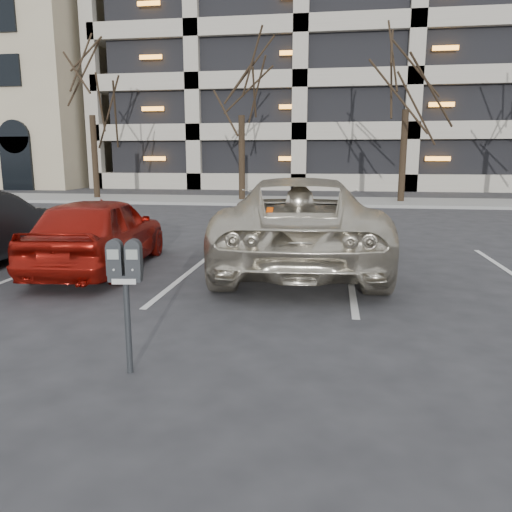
% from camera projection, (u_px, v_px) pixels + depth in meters
% --- Properties ---
extents(ground, '(140.00, 140.00, 0.00)m').
position_uv_depth(ground, '(250.00, 308.00, 6.74)').
color(ground, '#28282B').
rests_on(ground, ground).
extents(sidewalk, '(80.00, 4.00, 0.12)m').
position_uv_depth(sidewalk, '(308.00, 201.00, 22.24)').
color(sidewalk, gray).
rests_on(sidewalk, ground).
extents(stall_lines, '(16.90, 5.20, 0.00)m').
position_uv_depth(stall_lines, '(195.00, 267.00, 9.17)').
color(stall_lines, silver).
rests_on(stall_lines, ground).
extents(parking_garage, '(52.00, 20.00, 19.00)m').
position_uv_depth(parking_garage, '(490.00, 54.00, 35.96)').
color(parking_garage, black).
rests_on(parking_garage, ground).
extents(tree_a, '(3.80, 3.80, 8.64)m').
position_uv_depth(tree_a, '(89.00, 61.00, 22.51)').
color(tree_a, black).
rests_on(tree_a, ground).
extents(tree_b, '(3.71, 3.71, 8.44)m').
position_uv_depth(tree_b, '(241.00, 60.00, 21.50)').
color(tree_b, black).
rests_on(tree_b, ground).
extents(tree_c, '(3.86, 3.86, 8.78)m').
position_uv_depth(tree_c, '(409.00, 49.00, 20.42)').
color(tree_c, black).
rests_on(tree_c, ground).
extents(parking_meter, '(0.33, 0.16, 1.25)m').
position_uv_depth(parking_meter, '(125.00, 274.00, 4.53)').
color(parking_meter, black).
rests_on(parking_meter, ground).
extents(suv_silver, '(3.14, 6.09, 1.65)m').
position_uv_depth(suv_silver, '(299.00, 221.00, 9.34)').
color(suv_silver, beige).
rests_on(suv_silver, ground).
extents(car_red, '(1.99, 4.10, 1.35)m').
position_uv_depth(car_red, '(99.00, 232.00, 8.93)').
color(car_red, maroon).
rests_on(car_red, ground).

